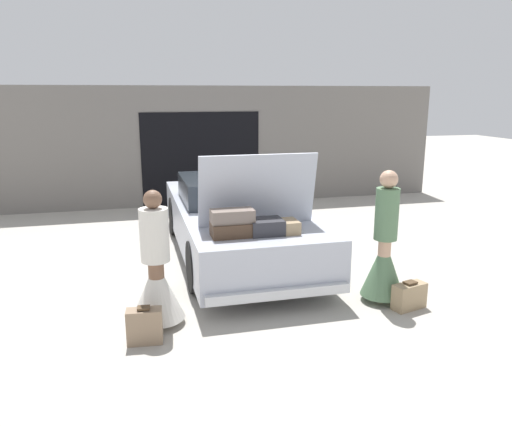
# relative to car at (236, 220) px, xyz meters

# --- Properties ---
(ground_plane) EXTENTS (40.00, 40.00, 0.00)m
(ground_plane) POSITION_rel_car_xyz_m (0.00, 0.00, -0.60)
(ground_plane) COLOR #ADA89E
(garage_wall_back) EXTENTS (12.00, 0.14, 2.80)m
(garage_wall_back) POSITION_rel_car_xyz_m (0.00, 4.03, 0.79)
(garage_wall_back) COLOR slate
(garage_wall_back) RESTS_ON ground_plane
(car) EXTENTS (1.94, 4.90, 1.86)m
(car) POSITION_rel_car_xyz_m (0.00, 0.00, 0.00)
(car) COLOR #B2B7C6
(car) RESTS_ON ground_plane
(person_left) EXTENTS (0.63, 0.63, 1.60)m
(person_left) POSITION_rel_car_xyz_m (-1.43, -2.30, -0.03)
(person_left) COLOR brown
(person_left) RESTS_ON ground_plane
(person_right) EXTENTS (0.56, 0.56, 1.71)m
(person_right) POSITION_rel_car_xyz_m (1.43, -2.34, 0.02)
(person_right) COLOR tan
(person_right) RESTS_ON ground_plane
(suitcase_beside_left_person) EXTENTS (0.39, 0.21, 0.42)m
(suitcase_beside_left_person) POSITION_rel_car_xyz_m (-1.60, -2.74, -0.40)
(suitcase_beside_left_person) COLOR #8C7259
(suitcase_beside_left_person) RESTS_ON ground_plane
(suitcase_beside_right_person) EXTENTS (0.47, 0.30, 0.36)m
(suitcase_beside_right_person) POSITION_rel_car_xyz_m (1.64, -2.65, -0.43)
(suitcase_beside_right_person) COLOR #9E8460
(suitcase_beside_right_person) RESTS_ON ground_plane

